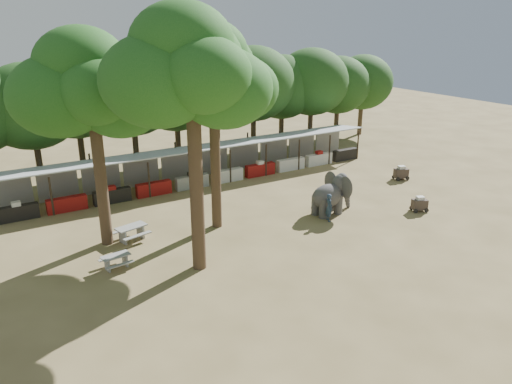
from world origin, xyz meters
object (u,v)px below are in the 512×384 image
picnic_table_far (131,231)px  cart_front (420,204)px  yard_tree_back (209,74)px  picnic_table_near (116,260)px  yard_tree_center (187,70)px  handler (329,207)px  cart_back (401,173)px  yard_tree_left (87,86)px  elephant (332,194)px

picnic_table_far → cart_front: (16.46, -5.10, -0.06)m
yard_tree_back → picnic_table_near: 10.49m
yard_tree_center → handler: 12.40m
yard_tree_center → cart_back: (18.66, 4.48, -8.70)m
yard_tree_left → cart_back: size_ratio=9.05×
picnic_table_near → cart_front: 18.27m
cart_back → handler: bearing=-143.5°
yard_tree_back → picnic_table_far: size_ratio=5.94×
picnic_table_far → cart_back: size_ratio=1.57×
yard_tree_center → picnic_table_near: yard_tree_center is taller
elephant → yard_tree_center: bearing=-172.7°
yard_tree_back → yard_tree_center: bearing=-126.9°
yard_tree_left → picnic_table_far: size_ratio=5.77×
yard_tree_back → cart_front: 15.04m
yard_tree_left → picnic_table_near: (-0.28, -3.19, -7.76)m
yard_tree_back → cart_back: (15.66, 0.48, -8.03)m
handler → picnic_table_far: handler is taller
yard_tree_back → picnic_table_near: yard_tree_back is taller
yard_tree_back → picnic_table_near: bearing=-160.8°
handler → yard_tree_left: bearing=89.7°
picnic_table_near → handler: bearing=-10.0°
yard_tree_left → yard_tree_center: size_ratio=0.92×
cart_back → picnic_table_near: bearing=-156.0°
yard_tree_left → elephant: (13.04, -2.98, -7.00)m
picnic_table_near → yard_tree_back: bearing=12.6°
picnic_table_far → yard_tree_left: bearing=146.0°
handler → cart_back: handler is taller
picnic_table_near → cart_back: 22.11m
cart_back → yard_tree_center: bearing=-149.4°
elephant → handler: 1.39m
yard_tree_left → cart_front: bearing=-17.5°
picnic_table_far → cart_back: bearing=-13.2°
picnic_table_far → cart_back: 20.30m
yard_tree_left → yard_tree_center: 5.92m
handler → cart_back: (9.59, 3.39, -0.32)m
yard_tree_left → yard_tree_center: bearing=-59.0°
cart_back → picnic_table_far: bearing=-163.0°
cart_front → cart_back: bearing=74.8°
yard_tree_center → picnic_table_near: bearing=151.2°
yard_tree_center → yard_tree_back: yard_tree_center is taller
elephant → picnic_table_far: bearing=164.0°
handler → cart_front: size_ratio=1.46×
handler → cart_back: 10.17m
elephant → picnic_table_near: bearing=176.8°
yard_tree_center → picnic_table_near: size_ratio=8.23×
yard_tree_left → picnic_table_far: 7.81m
yard_tree_left → handler: size_ratio=6.60×
cart_back → cart_front: bearing=-109.9°
picnic_table_near → cart_back: size_ratio=1.20×
cart_front → picnic_table_far: bearing=-175.5°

